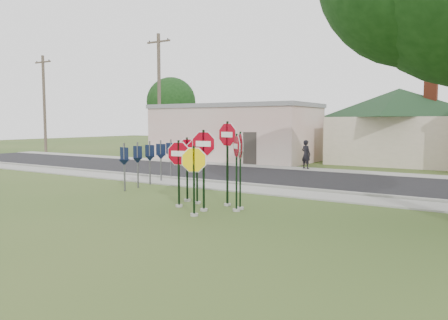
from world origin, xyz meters
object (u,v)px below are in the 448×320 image
Objects in this scene: stop_sign_center at (204,158)px; utility_pole_near at (159,94)px; stop_sign_yellow at (194,172)px; stop_sign_left at (179,164)px; pedestrian at (306,154)px.

utility_pole_near is (-14.09, 14.27, 3.25)m from stop_sign_center.
stop_sign_center is 0.88m from stop_sign_yellow.
stop_sign_left is (-1.09, 0.10, -0.26)m from stop_sign_center.
utility_pole_near reaches higher than stop_sign_left.
pedestrian is (-1.86, 13.41, -0.79)m from stop_sign_center.
stop_sign_center reaches higher than stop_sign_yellow.
utility_pole_near is at bearing 134.64° from stop_sign_center.
stop_sign_center is 13.56m from pedestrian.
stop_sign_left is at bearing 112.65° from pedestrian.
stop_sign_center is at bearing 103.39° from stop_sign_yellow.
stop_sign_left is 19.55m from utility_pole_near.
stop_sign_center is 0.29× the size of utility_pole_near.
stop_sign_center is 20.32m from utility_pole_near.
stop_sign_yellow is 14.34m from pedestrian.
stop_sign_center is 1.13m from stop_sign_left.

